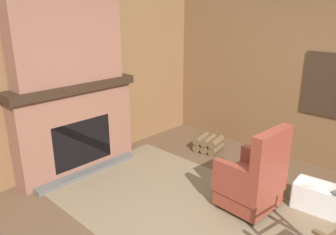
{
  "coord_description": "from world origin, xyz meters",
  "views": [
    {
      "loc": [
        1.56,
        -2.2,
        2.18
      ],
      "look_at": [
        -1.09,
        0.6,
        0.9
      ],
      "focal_mm": 35.0,
      "sensor_mm": 36.0,
      "label": 1
    }
  ],
  "objects_px": {
    "laundry_basket": "(317,197)",
    "armchair": "(253,180)",
    "oil_lamp_vase": "(17,83)",
    "storage_case": "(84,75)",
    "firewood_stack": "(208,144)"
  },
  "relations": [
    {
      "from": "laundry_basket",
      "to": "armchair",
      "type": "bearing_deg",
      "value": -136.51
    },
    {
      "from": "armchair",
      "to": "oil_lamp_vase",
      "type": "distance_m",
      "value": 2.94
    },
    {
      "from": "storage_case",
      "to": "armchair",
      "type": "bearing_deg",
      "value": 13.9
    },
    {
      "from": "armchair",
      "to": "oil_lamp_vase",
      "type": "height_order",
      "value": "oil_lamp_vase"
    },
    {
      "from": "armchair",
      "to": "firewood_stack",
      "type": "relative_size",
      "value": 2.22
    },
    {
      "from": "firewood_stack",
      "to": "oil_lamp_vase",
      "type": "relative_size",
      "value": 1.56
    },
    {
      "from": "armchair",
      "to": "laundry_basket",
      "type": "relative_size",
      "value": 1.97
    },
    {
      "from": "firewood_stack",
      "to": "oil_lamp_vase",
      "type": "height_order",
      "value": "oil_lamp_vase"
    },
    {
      "from": "storage_case",
      "to": "oil_lamp_vase",
      "type": "bearing_deg",
      "value": -90.01
    },
    {
      "from": "laundry_basket",
      "to": "oil_lamp_vase",
      "type": "xyz_separation_m",
      "value": [
        -2.88,
        -1.99,
        1.2
      ]
    },
    {
      "from": "armchair",
      "to": "storage_case",
      "type": "distance_m",
      "value": 2.59
    },
    {
      "from": "firewood_stack",
      "to": "laundry_basket",
      "type": "relative_size",
      "value": 0.89
    },
    {
      "from": "laundry_basket",
      "to": "oil_lamp_vase",
      "type": "bearing_deg",
      "value": -145.38
    },
    {
      "from": "oil_lamp_vase",
      "to": "storage_case",
      "type": "height_order",
      "value": "oil_lamp_vase"
    },
    {
      "from": "laundry_basket",
      "to": "storage_case",
      "type": "xyz_separation_m",
      "value": [
        -2.88,
        -1.09,
        1.16
      ]
    }
  ]
}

